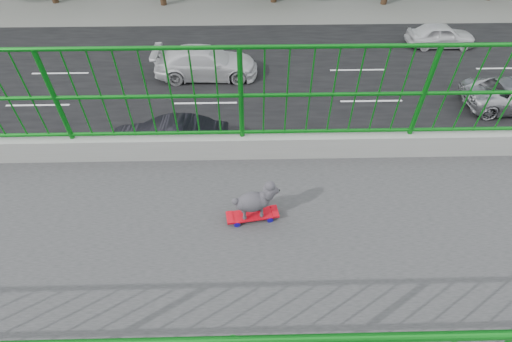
{
  "coord_description": "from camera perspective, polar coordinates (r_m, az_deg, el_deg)",
  "views": [
    {
      "loc": [
        2.04,
        2.09,
        10.05
      ],
      "look_at": [
        -0.98,
        2.15,
        7.12
      ],
      "focal_mm": 25.95,
      "sensor_mm": 36.0,
      "label": 1
    }
  ],
  "objects": [
    {
      "name": "car_3",
      "position": [
        20.05,
        -7.72,
        16.24
      ],
      "size": [
        2.15,
        5.29,
        1.54
      ],
      "primitive_type": "imported",
      "rotation": [
        0.0,
        0.0,
        3.14
      ],
      "color": "silver",
      "rests_on": "ground"
    },
    {
      "name": "footbridge",
      "position": [
        5.65,
        -23.95,
        -21.58
      ],
      "size": [
        3.0,
        24.0,
        7.0
      ],
      "color": "#2D2D2F",
      "rests_on": "ground"
    },
    {
      "name": "car_4",
      "position": [
        25.5,
        26.61,
        18.21
      ],
      "size": [
        1.55,
        3.86,
        1.31
      ],
      "primitive_type": "imported",
      "rotation": [
        0.0,
        0.0,
        3.14
      ],
      "color": "silver",
      "rests_on": "ground"
    },
    {
      "name": "railing",
      "position": [
        4.07,
        -32.04,
        -9.13
      ],
      "size": [
        3.0,
        24.0,
        1.42
      ],
      "color": "gray",
      "rests_on": "footbridge"
    },
    {
      "name": "poodle",
      "position": [
        3.68,
        -0.18,
        -4.52
      ],
      "size": [
        0.25,
        0.48,
        0.4
      ],
      "rotation": [
        0.0,
        0.0,
        0.16
      ],
      "color": "#2D2A2F",
      "rests_on": "skateboard"
    },
    {
      "name": "car_1",
      "position": [
        14.91,
        -13.45,
        4.4
      ],
      "size": [
        1.67,
        4.78,
        1.57
      ],
      "primitive_type": "imported",
      "color": "black",
      "rests_on": "ground"
    },
    {
      "name": "car_0",
      "position": [
        12.83,
        15.26,
        -4.66
      ],
      "size": [
        1.66,
        4.13,
        1.41
      ],
      "primitive_type": "imported",
      "color": "black",
      "rests_on": "ground"
    },
    {
      "name": "skateboard",
      "position": [
        3.85,
        -0.55,
        -6.85
      ],
      "size": [
        0.24,
        0.56,
        0.07
      ],
      "rotation": [
        0.0,
        0.0,
        0.16
      ],
      "color": "red",
      "rests_on": "footbridge"
    },
    {
      "name": "road",
      "position": [
        18.2,
        -7.76,
        10.3
      ],
      "size": [
        18.0,
        90.0,
        0.02
      ],
      "primitive_type": "cube",
      "color": "black",
      "rests_on": "ground"
    }
  ]
}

